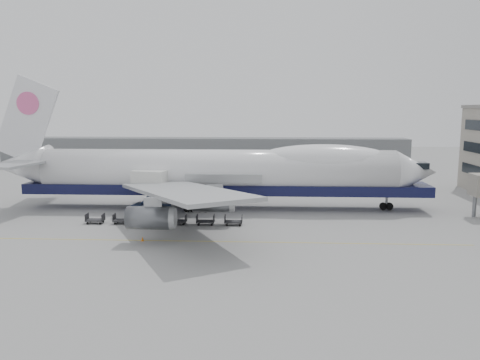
{
  "coord_description": "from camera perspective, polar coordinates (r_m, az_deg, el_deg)",
  "views": [
    {
      "loc": [
        6.72,
        -57.12,
        14.93
      ],
      "look_at": [
        3.5,
        6.0,
        5.25
      ],
      "focal_mm": 35.0,
      "sensor_mm": 36.0,
      "label": 1
    }
  ],
  "objects": [
    {
      "name": "traffic_cone",
      "position": [
        54.73,
        -11.81,
        -7.05
      ],
      "size": [
        0.35,
        0.35,
        0.51
      ],
      "rotation": [
        0.0,
        0.0,
        0.36
      ],
      "color": "orange",
      "rests_on": "ground"
    },
    {
      "name": "hangar",
      "position": [
        128.73,
        -4.56,
        3.59
      ],
      "size": [
        110.0,
        8.0,
        7.0
      ],
      "primitive_type": "cube",
      "color": "slate",
      "rests_on": "ground"
    },
    {
      "name": "apron_line",
      "position": [
        53.68,
        -4.42,
        -7.46
      ],
      "size": [
        60.0,
        0.15,
        0.01
      ],
      "primitive_type": "cube",
      "color": "gold",
      "rests_on": "ground"
    },
    {
      "name": "dolly_3",
      "position": [
        61.49,
        -7.61,
        -4.91
      ],
      "size": [
        2.3,
        1.35,
        1.3
      ],
      "color": "#2D2D30",
      "rests_on": "ground"
    },
    {
      "name": "catering_truck",
      "position": [
        68.6,
        -10.87,
        -1.08
      ],
      "size": [
        5.65,
        4.42,
        6.15
      ],
      "rotation": [
        0.0,
        0.0,
        -0.23
      ],
      "color": "#162543",
      "rests_on": "ground"
    },
    {
      "name": "dolly_1",
      "position": [
        63.22,
        -14.13,
        -4.73
      ],
      "size": [
        2.3,
        1.35,
        1.3
      ],
      "color": "#2D2D30",
      "rests_on": "ground"
    },
    {
      "name": "dolly_0",
      "position": [
        64.37,
        -17.24,
        -4.62
      ],
      "size": [
        2.3,
        1.35,
        1.3
      ],
      "color": "#2D2D30",
      "rests_on": "ground"
    },
    {
      "name": "dolly_2",
      "position": [
        62.25,
        -10.92,
        -4.82
      ],
      "size": [
        2.3,
        1.35,
        1.3
      ],
      "color": "#2D2D30",
      "rests_on": "ground"
    },
    {
      "name": "airliner",
      "position": [
        70.01,
        -2.08,
        1.07
      ],
      "size": [
        67.0,
        55.3,
        19.98
      ],
      "color": "white",
      "rests_on": "ground"
    },
    {
      "name": "dolly_4",
      "position": [
        60.94,
        -4.23,
        -4.98
      ],
      "size": [
        2.3,
        1.35,
        1.3
      ],
      "color": "#2D2D30",
      "rests_on": "ground"
    },
    {
      "name": "ground",
      "position": [
        59.42,
        -3.68,
        -5.86
      ],
      "size": [
        260.0,
        260.0,
        0.0
      ],
      "primitive_type": "plane",
      "color": "gray",
      "rests_on": "ground"
    },
    {
      "name": "dolly_5",
      "position": [
        60.6,
        -0.8,
        -5.04
      ],
      "size": [
        2.3,
        1.35,
        1.3
      ],
      "color": "#2D2D30",
      "rests_on": "ground"
    }
  ]
}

